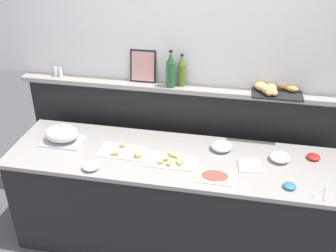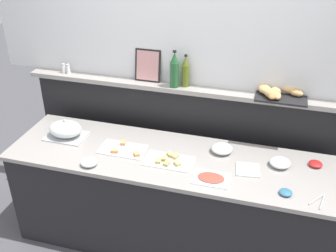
% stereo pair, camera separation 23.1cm
% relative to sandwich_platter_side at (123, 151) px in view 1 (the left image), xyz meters
% --- Properties ---
extents(ground_plane, '(12.00, 12.00, 0.00)m').
position_rel_sandwich_platter_side_xyz_m(ground_plane, '(0.40, 0.61, -0.90)').
color(ground_plane, '#4C4C51').
extents(buffet_counter, '(2.64, 0.75, 0.89)m').
position_rel_sandwich_platter_side_xyz_m(buffet_counter, '(0.40, 0.01, -0.45)').
color(buffet_counter, black).
rests_on(buffet_counter, ground_plane).
extents(back_ledge_unit, '(2.88, 0.22, 1.29)m').
position_rel_sandwich_platter_side_xyz_m(back_ledge_unit, '(0.40, 0.56, -0.22)').
color(back_ledge_unit, black).
rests_on(back_ledge_unit, ground_plane).
extents(upper_wall_panel, '(3.48, 0.08, 1.31)m').
position_rel_sandwich_platter_side_xyz_m(upper_wall_panel, '(0.40, 0.59, 1.05)').
color(upper_wall_panel, silver).
rests_on(upper_wall_panel, back_ledge_unit).
extents(sandwich_platter_side, '(0.37, 0.22, 0.04)m').
position_rel_sandwich_platter_side_xyz_m(sandwich_platter_side, '(0.00, 0.00, 0.00)').
color(sandwich_platter_side, silver).
rests_on(sandwich_platter_side, buffet_counter).
extents(sandwich_platter_rear, '(0.38, 0.21, 0.04)m').
position_rel_sandwich_platter_side_xyz_m(sandwich_platter_rear, '(0.41, -0.06, 0.00)').
color(sandwich_platter_rear, white).
rests_on(sandwich_platter_rear, buffet_counter).
extents(cold_cuts_platter, '(0.26, 0.19, 0.02)m').
position_rel_sandwich_platter_side_xyz_m(cold_cuts_platter, '(0.76, -0.19, 0.00)').
color(cold_cuts_platter, white).
rests_on(cold_cuts_platter, buffet_counter).
extents(serving_cloche, '(0.34, 0.24, 0.17)m').
position_rel_sandwich_platter_side_xyz_m(serving_cloche, '(-0.54, 0.06, 0.06)').
color(serving_cloche, '#B7BABF').
rests_on(serving_cloche, buffet_counter).
extents(glass_bowl_large, '(0.17, 0.17, 0.07)m').
position_rel_sandwich_platter_side_xyz_m(glass_bowl_large, '(0.77, 0.19, 0.02)').
color(glass_bowl_large, silver).
rests_on(glass_bowl_large, buffet_counter).
extents(glass_bowl_medium, '(0.13, 0.13, 0.05)m').
position_rel_sandwich_platter_side_xyz_m(glass_bowl_medium, '(-0.17, -0.26, 0.02)').
color(glass_bowl_medium, silver).
rests_on(glass_bowl_medium, buffet_counter).
extents(glass_bowl_small, '(0.16, 0.16, 0.06)m').
position_rel_sandwich_platter_side_xyz_m(glass_bowl_small, '(1.23, 0.12, 0.02)').
color(glass_bowl_small, silver).
rests_on(glass_bowl_small, buffet_counter).
extents(condiment_bowl_dark, '(0.09, 0.09, 0.03)m').
position_rel_sandwich_platter_side_xyz_m(condiment_bowl_dark, '(1.28, -0.21, 0.01)').
color(condiment_bowl_dark, teal).
rests_on(condiment_bowl_dark, buffet_counter).
extents(condiment_bowl_teal, '(0.10, 0.10, 0.04)m').
position_rel_sandwich_platter_side_xyz_m(condiment_bowl_teal, '(1.49, 0.20, 0.01)').
color(condiment_bowl_teal, red).
rests_on(condiment_bowl_teal, buffet_counter).
extents(serving_tongs, '(0.12, 0.18, 0.01)m').
position_rel_sandwich_platter_side_xyz_m(serving_tongs, '(1.51, -0.21, -0.00)').
color(serving_tongs, '#B7BABF').
rests_on(serving_tongs, buffet_counter).
extents(napkin_stack, '(0.19, 0.19, 0.02)m').
position_rel_sandwich_platter_side_xyz_m(napkin_stack, '(1.00, -0.01, -0.00)').
color(napkin_stack, white).
rests_on(napkin_stack, buffet_counter).
extents(wine_bottle_green, '(0.08, 0.08, 0.32)m').
position_rel_sandwich_platter_side_xyz_m(wine_bottle_green, '(0.30, 0.46, 0.54)').
color(wine_bottle_green, '#23562D').
rests_on(wine_bottle_green, back_ledge_unit).
extents(olive_oil_bottle, '(0.06, 0.06, 0.28)m').
position_rel_sandwich_platter_side_xyz_m(olive_oil_bottle, '(0.39, 0.50, 0.52)').
color(olive_oil_bottle, '#56661E').
rests_on(olive_oil_bottle, back_ledge_unit).
extents(salt_shaker, '(0.03, 0.03, 0.09)m').
position_rel_sandwich_platter_side_xyz_m(salt_shaker, '(-0.74, 0.49, 0.44)').
color(salt_shaker, white).
rests_on(salt_shaker, back_ledge_unit).
extents(pepper_shaker, '(0.03, 0.03, 0.09)m').
position_rel_sandwich_platter_side_xyz_m(pepper_shaker, '(-0.69, 0.49, 0.44)').
color(pepper_shaker, white).
rests_on(pepper_shaker, back_ledge_unit).
extents(bread_basket, '(0.41, 0.29, 0.08)m').
position_rel_sandwich_platter_side_xyz_m(bread_basket, '(1.14, 0.49, 0.43)').
color(bread_basket, black).
rests_on(bread_basket, back_ledge_unit).
extents(framed_picture, '(0.22, 0.06, 0.28)m').
position_rel_sandwich_platter_side_xyz_m(framed_picture, '(0.05, 0.53, 0.53)').
color(framed_picture, black).
rests_on(framed_picture, back_ledge_unit).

